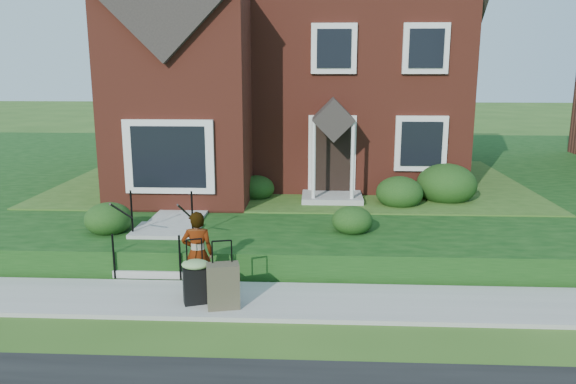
# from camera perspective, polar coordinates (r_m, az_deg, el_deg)

# --- Properties ---
(ground) EXTENTS (120.00, 120.00, 0.00)m
(ground) POSITION_cam_1_polar(r_m,az_deg,el_deg) (10.22, -1.62, -11.22)
(ground) COLOR #2D5119
(ground) RESTS_ON ground
(sidewalk) EXTENTS (60.00, 1.60, 0.08)m
(sidewalk) POSITION_cam_1_polar(r_m,az_deg,el_deg) (10.20, -1.62, -11.02)
(sidewalk) COLOR #9E9B93
(sidewalk) RESTS_ON ground
(terrace) EXTENTS (44.00, 20.00, 0.60)m
(terrace) POSITION_cam_1_polar(r_m,az_deg,el_deg) (20.83, 11.78, 1.72)
(terrace) COLOR #0F350E
(terrace) RESTS_ON ground
(walkway) EXTENTS (1.20, 6.00, 0.06)m
(walkway) POSITION_cam_1_polar(r_m,az_deg,el_deg) (15.09, -9.66, -1.00)
(walkway) COLOR #9E9B93
(walkway) RESTS_ON terrace
(main_house) EXTENTS (10.40, 10.20, 9.40)m
(main_house) POSITION_cam_1_polar(r_m,az_deg,el_deg) (18.99, -0.05, 16.00)
(main_house) COLOR maroon
(main_house) RESTS_ON terrace
(front_steps) EXTENTS (1.40, 2.02, 1.50)m
(front_steps) POSITION_cam_1_polar(r_m,az_deg,el_deg) (12.18, -12.80, -5.17)
(front_steps) COLOR #9E9B93
(front_steps) RESTS_ON ground
(foundation_shrubs) EXTENTS (9.93, 4.68, 1.12)m
(foundation_shrubs) POSITION_cam_1_polar(r_m,az_deg,el_deg) (14.59, 3.51, 0.42)
(foundation_shrubs) COLOR black
(foundation_shrubs) RESTS_ON terrace
(woman) EXTENTS (0.60, 0.42, 1.56)m
(woman) POSITION_cam_1_polar(r_m,az_deg,el_deg) (10.23, -9.17, -6.19)
(woman) COLOR #999999
(woman) RESTS_ON sidewalk
(suitcase_black) EXTENTS (0.58, 0.53, 1.16)m
(suitcase_black) POSITION_cam_1_polar(r_m,az_deg,el_deg) (9.98, -9.34, -8.69)
(suitcase_black) COLOR black
(suitcase_black) RESTS_ON sidewalk
(suitcase_olive) EXTENTS (0.60, 0.42, 1.18)m
(suitcase_olive) POSITION_cam_1_polar(r_m,az_deg,el_deg) (9.76, -6.60, -9.45)
(suitcase_olive) COLOR #4A4431
(suitcase_olive) RESTS_ON sidewalk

